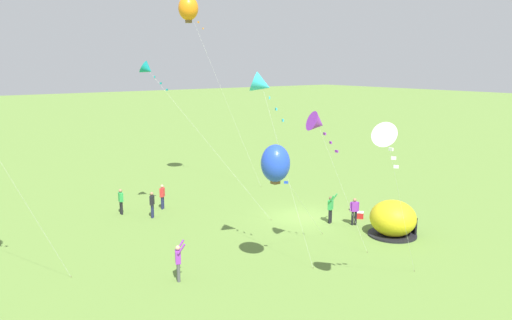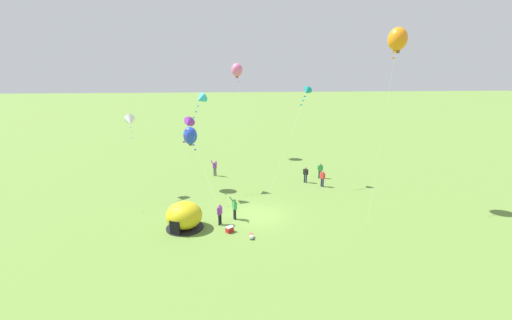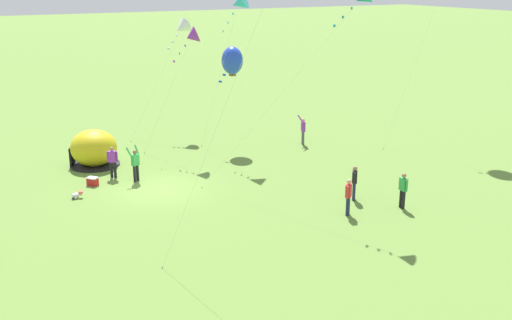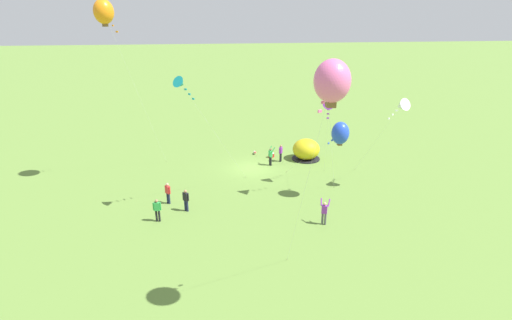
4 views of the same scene
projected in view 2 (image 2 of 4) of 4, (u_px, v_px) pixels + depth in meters
The scene contains 17 objects.
ground_plane at pixel (257, 215), 28.22m from camera, with size 300.00×300.00×0.00m, color olive.
popup_tent at pixel (184, 216), 25.70m from camera, with size 2.81×2.81×2.10m.
cooler_box at pixel (230, 229), 25.28m from camera, with size 0.64×0.62×0.44m.
toddler_crawling at pixel (252, 236), 24.33m from camera, with size 0.27×0.55×0.32m.
person_far_back at pixel (306, 174), 36.05m from camera, with size 0.48×0.42×1.72m.
person_strolling at pixel (220, 213), 26.28m from camera, with size 0.40×0.52×1.72m.
person_with_toddler at pixel (322, 178), 34.80m from camera, with size 0.43×0.46×1.72m.
person_watching_sky at pixel (235, 208), 27.23m from camera, with size 0.62×0.71×1.89m.
person_flying_kite at pixel (215, 167), 38.33m from camera, with size 0.72×0.62×1.89m.
person_near_tent at pixel (320, 170), 37.50m from camera, with size 0.59×0.27×1.72m.
kite_teal at pixel (307, 92), 33.84m from camera, with size 5.51×6.53×10.03m.
kite_blue at pixel (190, 136), 33.19m from camera, with size 3.48×6.57×6.28m.
kite_cyan at pixel (201, 99), 32.29m from camera, with size 2.44×2.65×9.51m.
kite_orange at pixel (398, 39), 27.23m from camera, with size 3.97×5.31×14.90m.
kite_pink at pixel (237, 70), 44.37m from camera, with size 1.44×5.74×12.39m.
kite_purple at pixel (188, 123), 30.16m from camera, with size 1.55×3.63×7.63m.
kite_white at pixel (130, 121), 31.12m from camera, with size 2.19×5.18×7.71m.
Camera 2 is at (-2.42, -25.96, 11.74)m, focal length 24.00 mm.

